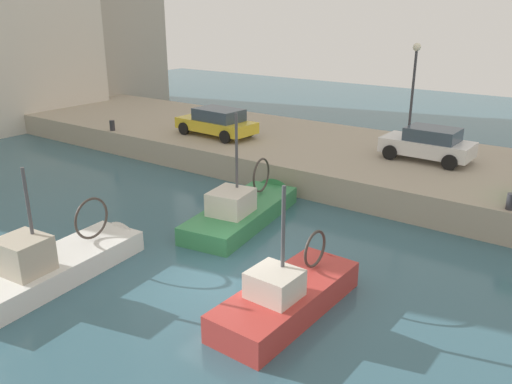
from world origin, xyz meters
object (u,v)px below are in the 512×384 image
at_px(parked_car_white, 429,144).
at_px(quay_streetlamp, 414,79).
at_px(parked_car_yellow, 217,122).
at_px(mooring_bollard_mid, 511,202).
at_px(fishing_boat_white, 65,270).
at_px(fishing_boat_red, 294,303).
at_px(fishing_boat_green, 247,215).
at_px(mooring_bollard_north, 112,125).

height_order(parked_car_white, quay_streetlamp, quay_streetlamp).
bearing_deg(parked_car_yellow, parked_car_white, -79.86).
relative_size(parked_car_white, mooring_bollard_mid, 6.99).
xyz_separation_m(fishing_boat_white, parked_car_yellow, (12.47, 4.47, 1.80)).
bearing_deg(fishing_boat_red, fishing_boat_white, 110.88).
distance_m(fishing_boat_green, parked_car_white, 8.88).
bearing_deg(fishing_boat_white, fishing_boat_red, -69.12).
bearing_deg(fishing_boat_red, mooring_bollard_north, 65.10).
bearing_deg(parked_car_white, fishing_boat_red, -177.16).
xyz_separation_m(fishing_boat_green, quay_streetlamp, (9.05, -2.69, 4.33)).
distance_m(fishing_boat_red, mooring_bollard_north, 18.10).
xyz_separation_m(fishing_boat_white, parked_car_white, (14.33, -5.92, 1.81)).
height_order(fishing_boat_red, fishing_boat_white, fishing_boat_red).
relative_size(mooring_bollard_north, quay_streetlamp, 0.11).
distance_m(fishing_boat_white, mooring_bollard_mid, 14.36).
bearing_deg(parked_car_white, mooring_bollard_mid, -135.19).
distance_m(parked_car_white, mooring_bollard_mid, 6.01).
bearing_deg(fishing_boat_red, mooring_bollard_mid, -25.56).
bearing_deg(fishing_boat_white, mooring_bollard_north, 44.38).
bearing_deg(mooring_bollard_mid, parked_car_yellow, 80.70).
height_order(fishing_boat_red, quay_streetlamp, quay_streetlamp).
bearing_deg(parked_car_white, parked_car_yellow, 100.14).
bearing_deg(mooring_bollard_north, fishing_boat_red, -114.90).
xyz_separation_m(fishing_boat_red, mooring_bollard_north, (7.60, 16.37, 1.37)).
xyz_separation_m(fishing_boat_red, fishing_boat_white, (-2.48, 6.50, 0.03)).
distance_m(fishing_boat_green, quay_streetlamp, 10.39).
xyz_separation_m(parked_car_yellow, quay_streetlamp, (3.26, -8.96, 2.53)).
bearing_deg(fishing_boat_white, quay_streetlamp, -15.94).
relative_size(fishing_boat_green, parked_car_yellow, 1.51).
distance_m(fishing_boat_red, fishing_boat_white, 6.96).
xyz_separation_m(parked_car_white, parked_car_yellow, (-1.86, 10.39, -0.01)).
height_order(parked_car_yellow, quay_streetlamp, quay_streetlamp).
relative_size(fishing_boat_green, quay_streetlamp, 1.38).
relative_size(fishing_boat_green, mooring_bollard_mid, 12.12).
bearing_deg(parked_car_white, fishing_boat_white, 157.56).
height_order(fishing_boat_green, parked_car_white, fishing_boat_green).
relative_size(parked_car_yellow, quay_streetlamp, 0.92).
bearing_deg(mooring_bollard_north, parked_car_white, -74.93).
height_order(fishing_boat_red, parked_car_yellow, fishing_boat_red).
height_order(parked_car_white, mooring_bollard_mid, parked_car_white).
distance_m(parked_car_yellow, mooring_bollard_mid, 14.81).
bearing_deg(quay_streetlamp, parked_car_white, -134.53).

